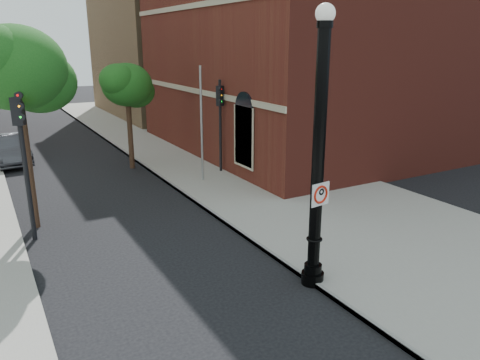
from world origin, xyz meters
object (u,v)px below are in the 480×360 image
parked_car (9,149)px  traffic_signal_left (21,134)px  lamppost (318,165)px  no_parking_sign (320,194)px  traffic_signal_right (220,111)px

parked_car → traffic_signal_left: traffic_signal_left is taller
lamppost → parked_car: bearing=108.2°
no_parking_sign → traffic_signal_right: 10.82m
lamppost → parked_car: (-5.65, 17.17, -2.37)m
lamppost → traffic_signal_left: 8.58m
parked_car → lamppost: bearing=-76.6°
no_parking_sign → lamppost: bearing=75.6°
traffic_signal_left → traffic_signal_right: bearing=47.0°
parked_car → traffic_signal_right: size_ratio=1.01×
lamppost → traffic_signal_left: lamppost is taller
lamppost → parked_car: 18.23m
traffic_signal_left → traffic_signal_right: size_ratio=1.14×
traffic_signal_left → lamppost: bearing=-25.8°
traffic_signal_left → traffic_signal_right: traffic_signal_left is taller
no_parking_sign → traffic_signal_left: (-5.74, 6.53, 0.87)m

